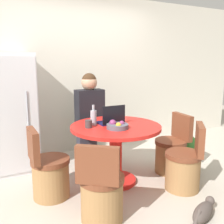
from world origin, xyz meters
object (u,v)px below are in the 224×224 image
object	(u,v)px
refrigerator	(7,113)
cat	(203,212)
chair_right_side	(171,153)
chair_near_left_corner	(101,194)
person_seated	(89,113)
laptop	(111,120)
dining_table	(116,142)
bottle	(93,117)
fruit_bowl	(117,126)
chair_near_right_corner	(184,167)
chair_left_side	(49,174)
potted_plant	(186,149)

from	to	relation	value
refrigerator	cat	xyz separation A→B (m)	(1.53, -2.15, -0.74)
chair_right_side	chair_near_left_corner	world-z (taller)	same
person_seated	laptop	xyz separation A→B (m)	(0.02, -0.69, 0.04)
chair_near_left_corner	laptop	size ratio (longest dim) A/B	2.63
laptop	refrigerator	bearing A→B (deg)	-40.06
dining_table	laptop	bearing A→B (deg)	97.69
person_seated	bottle	world-z (taller)	person_seated
fruit_bowl	bottle	size ratio (longest dim) A/B	1.02
refrigerator	dining_table	size ratio (longest dim) A/B	1.47
bottle	cat	xyz separation A→B (m)	(0.62, -1.25, -0.77)
chair_near_right_corner	laptop	size ratio (longest dim) A/B	2.63
cat	fruit_bowl	bearing A→B (deg)	89.79
chair_near_right_corner	chair_left_side	distance (m)	1.59
laptop	bottle	size ratio (longest dim) A/B	1.22
refrigerator	chair_left_side	world-z (taller)	refrigerator
fruit_bowl	chair_left_side	bearing A→B (deg)	168.02
chair_near_right_corner	fruit_bowl	size ratio (longest dim) A/B	3.16
fruit_bowl	cat	xyz separation A→B (m)	(0.45, -0.96, -0.71)
person_seated	refrigerator	bearing A→B (deg)	-13.53
chair_near_right_corner	potted_plant	xyz separation A→B (m)	(0.50, 0.51, -0.01)
person_seated	chair_right_side	bearing A→B (deg)	135.64
chair_near_right_corner	person_seated	world-z (taller)	person_seated
chair_near_left_corner	fruit_bowl	bearing A→B (deg)	-93.54
cat	chair_near_left_corner	bearing A→B (deg)	128.89
chair_right_side	bottle	size ratio (longest dim) A/B	3.22
chair_left_side	person_seated	size ratio (longest dim) A/B	0.60
chair_left_side	potted_plant	bearing A→B (deg)	-90.46
refrigerator	cat	world-z (taller)	refrigerator
laptop	chair_near_left_corner	bearing A→B (deg)	56.64
potted_plant	refrigerator	bearing A→B (deg)	154.59
refrigerator	person_seated	size ratio (longest dim) A/B	1.21
person_seated	cat	distance (m)	2.05
chair_near_right_corner	fruit_bowl	distance (m)	0.96
refrigerator	fruit_bowl	xyz separation A→B (m)	(1.09, -1.20, -0.03)
cat	chair_left_side	bearing A→B (deg)	112.39
refrigerator	laptop	world-z (taller)	refrigerator
bottle	chair_left_side	bearing A→B (deg)	-168.38
laptop	potted_plant	bearing A→B (deg)	173.41
person_seated	bottle	distance (m)	0.67
chair_left_side	fruit_bowl	size ratio (longest dim) A/B	3.16
dining_table	fruit_bowl	world-z (taller)	fruit_bowl
dining_table	chair_near_right_corner	xyz separation A→B (m)	(0.65, -0.54, -0.26)
dining_table	chair_left_side	size ratio (longest dim) A/B	1.38
laptop	person_seated	bearing A→B (deg)	-88.03
chair_left_side	bottle	bearing A→B (deg)	-77.21
refrigerator	bottle	xyz separation A→B (m)	(0.91, -0.91, 0.03)
chair_near_left_corner	person_seated	size ratio (longest dim) A/B	0.60
chair_near_left_corner	potted_plant	xyz separation A→B (m)	(1.66, 0.63, -0.01)
dining_table	chair_near_left_corner	world-z (taller)	chair_near_left_corner
chair_left_side	person_seated	distance (m)	1.21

